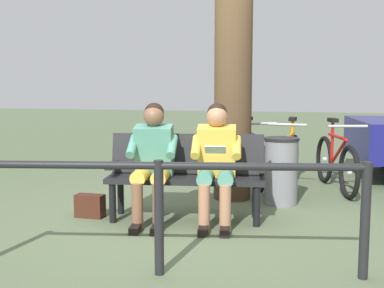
{
  "coord_description": "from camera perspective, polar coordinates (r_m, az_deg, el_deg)",
  "views": [
    {
      "loc": [
        -1.13,
        4.62,
        1.4
      ],
      "look_at": [
        0.03,
        -0.48,
        0.75
      ],
      "focal_mm": 46.01,
      "sensor_mm": 36.0,
      "label": 1
    }
  ],
  "objects": [
    {
      "name": "railing_fence",
      "position": [
        3.57,
        -3.87,
        -6.03
      ],
      "size": [
        2.97,
        0.57,
        0.85
      ],
      "rotation": [
        0.0,
        0.0,
        0.17
      ],
      "color": "black",
      "rests_on": "ground"
    },
    {
      "name": "ground_plane",
      "position": [
        4.96,
        -0.91,
        -9.32
      ],
      "size": [
        40.0,
        40.0,
        0.0
      ],
      "primitive_type": "plane",
      "color": "#566647"
    },
    {
      "name": "bench",
      "position": [
        5.09,
        -0.66,
        -3.01
      ],
      "size": [
        1.65,
        0.68,
        0.87
      ],
      "rotation": [
        0.0,
        0.0,
        0.13
      ],
      "color": "black",
      "rests_on": "ground"
    },
    {
      "name": "handbag",
      "position": [
        5.3,
        -11.75,
        -7.04
      ],
      "size": [
        0.31,
        0.15,
        0.24
      ],
      "primitive_type": "cube",
      "rotation": [
        0.0,
        0.0,
        -0.05
      ],
      "color": "#3F1E14",
      "rests_on": "ground"
    },
    {
      "name": "tree_trunk",
      "position": [
        5.92,
        4.81,
        8.68
      ],
      "size": [
        0.45,
        0.45,
        3.13
      ],
      "primitive_type": "cylinder",
      "color": "#4C3823",
      "rests_on": "ground"
    },
    {
      "name": "person_reading",
      "position": [
        4.88,
        2.84,
        -1.58
      ],
      "size": [
        0.53,
        0.8,
        1.2
      ],
      "rotation": [
        0.0,
        0.0,
        0.13
      ],
      "color": "gold",
      "rests_on": "ground"
    },
    {
      "name": "litter_bin",
      "position": [
        5.79,
        10.27,
        -3.08
      ],
      "size": [
        0.4,
        0.4,
        0.78
      ],
      "color": "slate",
      "rests_on": "ground"
    },
    {
      "name": "bicycle_green",
      "position": [
        6.77,
        11.31,
        -1.89
      ],
      "size": [
        0.48,
        1.68,
        0.94
      ],
      "rotation": [
        0.0,
        0.0,
        1.48
      ],
      "color": "black",
      "rests_on": "ground"
    },
    {
      "name": "bicycle_silver",
      "position": [
        6.7,
        16.32,
        -2.14
      ],
      "size": [
        0.57,
        1.64,
        0.94
      ],
      "rotation": [
        0.0,
        0.0,
        1.82
      ],
      "color": "black",
      "rests_on": "ground"
    },
    {
      "name": "person_companion",
      "position": [
        4.95,
        -4.58,
        -1.47
      ],
      "size": [
        0.53,
        0.8,
        1.2
      ],
      "rotation": [
        0.0,
        0.0,
        0.13
      ],
      "color": "#4C8C7A",
      "rests_on": "ground"
    },
    {
      "name": "bicycle_orange",
      "position": [
        6.87,
        6.78,
        -1.68
      ],
      "size": [
        0.68,
        1.6,
        0.94
      ],
      "rotation": [
        0.0,
        0.0,
        1.91
      ],
      "color": "black",
      "rests_on": "ground"
    }
  ]
}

